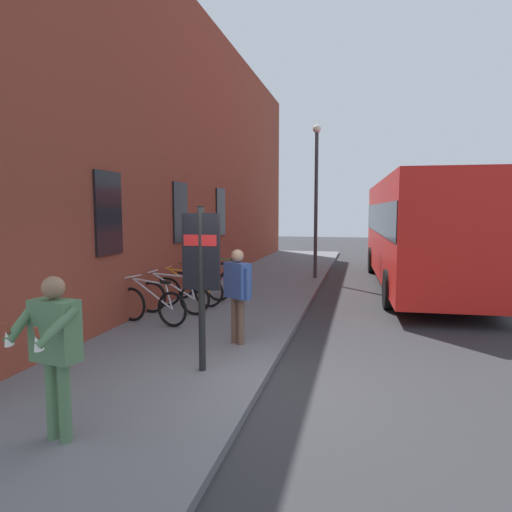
{
  "coord_description": "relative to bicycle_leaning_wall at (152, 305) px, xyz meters",
  "views": [
    {
      "loc": [
        -5.8,
        -1.3,
        2.46
      ],
      "look_at": [
        2.6,
        0.7,
        1.58
      ],
      "focal_mm": 31.63,
      "sensor_mm": 36.0,
      "label": 1
    }
  ],
  "objects": [
    {
      "name": "transit_info_sign",
      "position": [
        -2.32,
        -1.95,
        1.21
      ],
      "size": [
        0.1,
        0.55,
        2.4
      ],
      "color": "black",
      "rests_on": "sidewalk_pavement"
    },
    {
      "name": "bicycle_by_door",
      "position": [
        1.73,
        -0.1,
        -0.0
      ],
      "size": [
        0.48,
        1.77,
        0.97
      ],
      "color": "black",
      "rests_on": "sidewalk_pavement"
    },
    {
      "name": "bicycle_far_end",
      "position": [
        4.33,
        -0.17,
        -0.0
      ],
      "size": [
        0.48,
        1.77,
        0.97
      ],
      "color": "black",
      "rests_on": "sidewalk_pavement"
    },
    {
      "name": "bicycle_under_window",
      "position": [
        3.37,
        -0.19,
        -0.0
      ],
      "size": [
        0.54,
        1.75,
        0.97
      ],
      "color": "black",
      "rests_on": "sidewalk_pavement"
    },
    {
      "name": "station_facade",
      "position": [
        6.42,
        0.9,
        3.71
      ],
      "size": [
        22.0,
        0.65,
        8.45
      ],
      "color": "brown",
      "rests_on": "ground"
    },
    {
      "name": "pedestrian_crossing_street",
      "position": [
        -0.9,
        -2.09,
        0.63
      ],
      "size": [
        0.47,
        0.54,
        1.67
      ],
      "color": "brown",
      "rests_on": "sidewalk_pavement"
    },
    {
      "name": "bicycle_beside_lamp",
      "position": [
        2.61,
        -0.08,
        -0.0
      ],
      "size": [
        0.48,
        1.77,
        0.97
      ],
      "color": "black",
      "rests_on": "sidewalk_pavement"
    },
    {
      "name": "sidewalk_pavement",
      "position": [
        5.42,
        -1.15,
        -0.45
      ],
      "size": [
        24.0,
        3.5,
        0.12
      ],
      "primitive_type": "cube",
      "color": "slate",
      "rests_on": "ground"
    },
    {
      "name": "city_bus",
      "position": [
        6.58,
        -5.9,
        1.41
      ],
      "size": [
        10.6,
        3.0,
        3.35
      ],
      "color": "red",
      "rests_on": "ground"
    },
    {
      "name": "bicycle_nearest_sign",
      "position": [
        0.94,
        -0.06,
        -0.0
      ],
      "size": [
        0.48,
        1.77,
        0.97
      ],
      "color": "black",
      "rests_on": "sidewalk_pavement"
    },
    {
      "name": "ground",
      "position": [
        3.42,
        -3.9,
        -0.51
      ],
      "size": [
        60.0,
        60.0,
        0.0
      ],
      "primitive_type": "plane",
      "color": "#2D2D30"
    },
    {
      "name": "street_lamp",
      "position": [
        7.2,
        -2.6,
        2.7
      ],
      "size": [
        0.28,
        0.28,
        5.21
      ],
      "color": "#333338",
      "rests_on": "sidewalk_pavement"
    },
    {
      "name": "tourist_with_hotdogs",
      "position": [
        -4.58,
        -1.22,
        0.66
      ],
      "size": [
        0.64,
        0.64,
        1.69
      ],
      "color": "#4C724C",
      "rests_on": "sidewalk_pavement"
    },
    {
      "name": "bicycle_leaning_wall",
      "position": [
        0.0,
        0.0,
        0.0
      ],
      "size": [
        0.59,
        1.73,
        0.97
      ],
      "color": "black",
      "rests_on": "sidewalk_pavement"
    }
  ]
}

